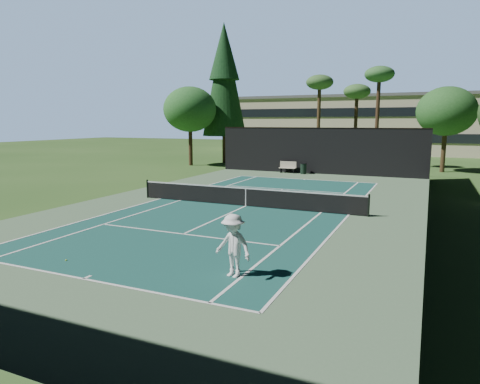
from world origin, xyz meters
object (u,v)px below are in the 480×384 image
object	(u,v)px
player	(233,246)
tennis_ball_a	(66,260)
tennis_net	(246,196)
tennis_ball_c	(328,199)
tennis_ball_d	(231,188)
tennis_ball_b	(218,196)
trash_bin	(303,169)
park_bench	(288,167)

from	to	relation	value
player	tennis_ball_a	world-z (taller)	player
tennis_net	tennis_ball_c	bearing A→B (deg)	45.50
tennis_ball_c	tennis_ball_d	xyz separation A→B (m)	(-7.12, 1.73, -0.01)
tennis_ball_b	tennis_ball_a	bearing A→B (deg)	-85.74
player	tennis_ball_b	world-z (taller)	player
tennis_ball_a	tennis_ball_c	xyz separation A→B (m)	(5.40, 14.58, 0.01)
tennis_ball_d	trash_bin	world-z (taller)	trash_bin
tennis_ball_a	tennis_ball_d	size ratio (longest dim) A/B	0.94
tennis_ball_b	park_bench	world-z (taller)	park_bench
tennis_ball_a	tennis_ball_b	world-z (taller)	tennis_ball_b
tennis_ball_c	park_bench	distance (m)	13.43
player	tennis_ball_b	size ratio (longest dim) A/B	25.31
tennis_ball_a	tennis_ball_c	bearing A→B (deg)	69.67
tennis_ball_b	park_bench	distance (m)	13.66
tennis_ball_c	trash_bin	xyz separation A→B (m)	(-4.77, 11.63, 0.44)
tennis_net	player	size ratio (longest dim) A/B	6.86
tennis_ball_b	tennis_net	bearing A→B (deg)	-35.82
tennis_ball_d	park_bench	distance (m)	10.18
tennis_ball_d	player	bearing A→B (deg)	-64.55
tennis_net	trash_bin	xyz separation A→B (m)	(-1.11, 15.36, -0.08)
tennis_ball_b	tennis_ball_d	bearing A→B (deg)	102.30
park_bench	trash_bin	bearing A→B (deg)	-8.84
tennis_ball_d	tennis_ball_a	bearing A→B (deg)	-83.98
tennis_net	tennis_ball_a	world-z (taller)	tennis_net
player	tennis_ball_d	size ratio (longest dim) A/B	28.05
tennis_net	tennis_ball_c	size ratio (longest dim) A/B	165.21
player	tennis_ball_b	distance (m)	13.56
tennis_ball_c	trash_bin	size ratio (longest dim) A/B	0.08
player	tennis_ball_c	bearing A→B (deg)	104.04
tennis_ball_a	tennis_ball_c	world-z (taller)	tennis_ball_c
tennis_ball_c	tennis_ball_b	bearing A→B (deg)	-164.30
tennis_ball_b	tennis_ball_c	world-z (taller)	tennis_ball_c
trash_bin	tennis_net	bearing A→B (deg)	-85.86
tennis_ball_b	tennis_ball_d	xyz separation A→B (m)	(-0.77, 3.52, -0.00)
tennis_ball_a	park_bench	distance (m)	26.46
tennis_net	trash_bin	world-z (taller)	tennis_net
player	tennis_ball_a	size ratio (longest dim) A/B	29.83
tennis_ball_a	park_bench	world-z (taller)	park_bench
tennis_ball_a	tennis_ball_d	distance (m)	16.40
tennis_net	tennis_ball_b	distance (m)	3.36
park_bench	tennis_ball_d	bearing A→B (deg)	-94.78
tennis_ball_c	trash_bin	world-z (taller)	trash_bin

